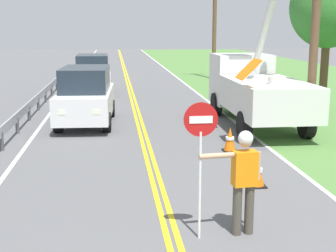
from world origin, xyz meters
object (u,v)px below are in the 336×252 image
utility_pole_near (317,3)px  flagger_worker (244,176)px  traffic_cone_lead (257,172)px  roadside_tree_verge (328,8)px  stop_sign_paddle (201,140)px  oncoming_suv_second (93,74)px  traffic_cone_tail (211,118)px  oncoming_suv_nearest (86,96)px  traffic_cone_mid (230,140)px  utility_pole_mid (215,19)px  utility_bucket_truck (254,85)px

utility_pole_near → flagger_worker: bearing=-120.5°
traffic_cone_lead → roadside_tree_verge: size_ratio=0.12×
stop_sign_paddle → oncoming_suv_second: bearing=97.8°
oncoming_suv_second → traffic_cone_tail: bearing=-63.8°
oncoming_suv_nearest → traffic_cone_mid: size_ratio=6.69×
stop_sign_paddle → roadside_tree_verge: roadside_tree_verge is taller
utility_pole_mid → oncoming_suv_nearest: bearing=-117.9°
stop_sign_paddle → utility_bucket_truck: size_ratio=0.34×
utility_pole_mid → traffic_cone_mid: (-3.69, -19.55, -3.74)m
utility_pole_mid → utility_bucket_truck: bearing=-96.7°
utility_bucket_truck → oncoming_suv_nearest: utility_bucket_truck is taller
flagger_worker → utility_pole_near: utility_pole_near is taller
oncoming_suv_second → utility_pole_near: 13.59m
flagger_worker → oncoming_suv_nearest: size_ratio=0.39×
flagger_worker → utility_bucket_truck: 9.81m
traffic_cone_lead → oncoming_suv_nearest: bearing=118.9°
stop_sign_paddle → utility_pole_near: 9.34m
oncoming_suv_nearest → utility_pole_near: bearing=-19.1°
utility_pole_near → traffic_cone_tail: utility_pole_near is taller
utility_pole_near → traffic_cone_tail: bearing=152.4°
utility_pole_mid → oncoming_suv_second: bearing=-139.7°
oncoming_suv_second → utility_pole_near: size_ratio=0.57×
utility_pole_near → utility_pole_mid: size_ratio=1.05×
utility_pole_near → traffic_cone_mid: size_ratio=11.64×
utility_bucket_truck → utility_pole_mid: bearing=83.3°
utility_bucket_truck → utility_pole_near: 3.72m
oncoming_suv_second → utility_bucket_truck: bearing=-54.7°
stop_sign_paddle → utility_bucket_truck: bearing=68.2°
flagger_worker → roadside_tree_verge: size_ratio=0.31×
flagger_worker → utility_pole_mid: (4.84, 25.02, 3.03)m
flagger_worker → traffic_cone_mid: size_ratio=2.61×
flagger_worker → traffic_cone_mid: 5.63m
roadside_tree_verge → flagger_worker: bearing=-120.4°
traffic_cone_mid → flagger_worker: bearing=-101.8°
flagger_worker → utility_pole_mid: utility_pole_mid is taller
oncoming_suv_second → roadside_tree_verge: bearing=-37.9°
traffic_cone_tail → oncoming_suv_second: bearing=116.2°
stop_sign_paddle → utility_pole_mid: 25.83m
traffic_cone_lead → traffic_cone_mid: bearing=87.2°
utility_pole_near → traffic_cone_mid: (-3.17, -1.86, -3.92)m
flagger_worker → utility_bucket_truck: bearing=72.2°
oncoming_suv_second → traffic_cone_mid: 13.45m
oncoming_suv_second → roadside_tree_verge: (9.56, -7.43, 3.21)m
oncoming_suv_second → traffic_cone_mid: bearing=-70.9°
utility_pole_near → traffic_cone_lead: 7.13m
oncoming_suv_nearest → roadside_tree_verge: roadside_tree_verge is taller
stop_sign_paddle → oncoming_suv_nearest: 10.31m
traffic_cone_lead → utility_pole_mid: bearing=80.4°
roadside_tree_verge → traffic_cone_lead: bearing=-122.5°
oncoming_suv_nearest → utility_pole_mid: bearing=62.1°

